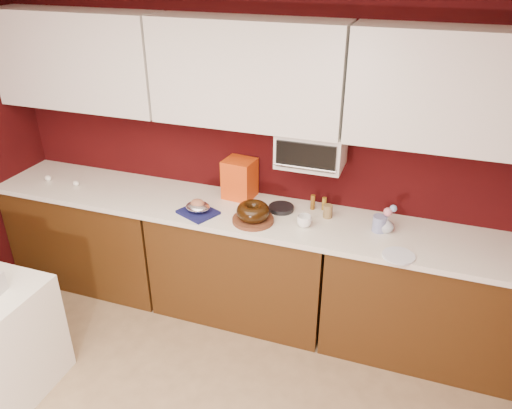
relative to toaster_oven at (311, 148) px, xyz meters
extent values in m
cube|color=#350708|center=(-0.45, 0.15, -0.12)|extent=(4.00, 0.02, 2.50)
cube|color=#44270D|center=(-1.78, -0.17, -0.95)|extent=(1.31, 0.58, 0.86)
cube|color=#44270D|center=(-0.45, -0.17, -0.95)|extent=(1.31, 0.58, 0.86)
cube|color=#44270D|center=(0.88, -0.17, -0.95)|extent=(1.31, 0.58, 0.86)
cube|color=white|center=(-0.45, -0.17, -0.49)|extent=(4.00, 0.62, 0.04)
cube|color=white|center=(-1.78, -0.02, 0.48)|extent=(1.31, 0.33, 0.70)
cube|color=white|center=(-0.45, -0.02, 0.48)|extent=(1.31, 0.33, 0.70)
cube|color=white|center=(0.88, -0.02, 0.48)|extent=(1.31, 0.33, 0.70)
cube|color=white|center=(0.00, 0.00, 0.00)|extent=(0.45, 0.30, 0.25)
cube|color=black|center=(0.00, -0.16, 0.00)|extent=(0.40, 0.02, 0.18)
cylinder|color=silver|center=(0.00, -0.18, -0.07)|extent=(0.42, 0.02, 0.02)
cylinder|color=brown|center=(-0.32, -0.30, -0.46)|extent=(0.35, 0.35, 0.03)
torus|color=black|center=(-0.32, -0.30, -0.39)|extent=(0.26, 0.26, 0.09)
cube|color=#14164C|center=(-0.73, -0.32, -0.47)|extent=(0.32, 0.30, 0.02)
ellipsoid|color=silver|center=(-0.73, -0.32, -0.42)|extent=(0.22, 0.21, 0.07)
ellipsoid|color=#AA6A4E|center=(-0.73, -0.32, -0.40)|extent=(0.12, 0.11, 0.07)
cube|color=red|center=(-0.54, 0.04, -0.33)|extent=(0.24, 0.22, 0.30)
cylinder|color=black|center=(-0.18, -0.07, -0.46)|extent=(0.24, 0.24, 0.03)
imported|color=white|center=(0.03, -0.24, -0.43)|extent=(0.12, 0.12, 0.10)
cylinder|color=navy|center=(0.52, -0.14, -0.42)|extent=(0.11, 0.11, 0.11)
imported|color=#ADB8C4|center=(0.56, -0.13, -0.41)|extent=(0.09, 0.09, 0.13)
sphere|color=pink|center=(0.56, -0.13, -0.33)|extent=(0.06, 0.06, 0.06)
sphere|color=#7D9CC9|center=(0.59, -0.11, -0.30)|extent=(0.05, 0.05, 0.05)
cylinder|color=white|center=(0.68, -0.41, -0.47)|extent=(0.21, 0.21, 0.01)
cylinder|color=olive|center=(0.11, 0.04, -0.43)|extent=(0.04, 0.04, 0.10)
cylinder|color=olive|center=(0.16, -0.06, -0.43)|extent=(0.08, 0.08, 0.10)
ellipsoid|color=white|center=(-2.12, -0.21, -0.45)|extent=(0.07, 0.05, 0.05)
ellipsoid|color=white|center=(-1.84, -0.22, -0.45)|extent=(0.06, 0.05, 0.04)
cylinder|color=brown|center=(0.03, 0.02, -0.42)|extent=(0.04, 0.04, 0.11)
camera|label=1|loc=(0.70, -3.13, 1.22)|focal=35.00mm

